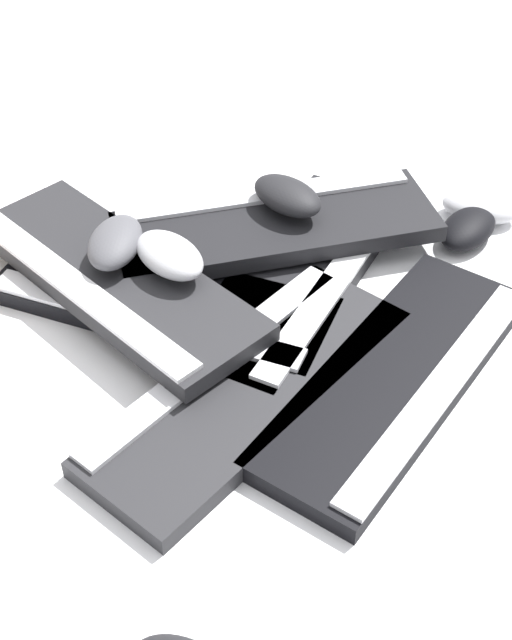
{
  "coord_description": "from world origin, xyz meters",
  "views": [
    {
      "loc": [
        0.4,
        -0.74,
        0.76
      ],
      "look_at": [
        0.05,
        -0.0,
        0.03
      ],
      "focal_mm": 50.0,
      "sensor_mm": 36.0,
      "label": 1
    }
  ],
  "objects_px": {
    "keyboard_4": "(114,278)",
    "keyboard_5": "(274,224)",
    "keyboard_1": "(298,276)",
    "mouse_6": "(287,196)",
    "mouse_4": "(169,255)",
    "keyboard_3": "(249,387)",
    "keyboard_2": "(163,301)",
    "mouse_3": "(115,242)",
    "mouse_0": "(480,207)",
    "mouse_2": "(468,228)",
    "keyboard_0": "(398,378)"
  },
  "relations": [
    {
      "from": "keyboard_4",
      "to": "mouse_0",
      "type": "distance_m",
      "value": 0.54
    },
    {
      "from": "keyboard_0",
      "to": "mouse_6",
      "type": "distance_m",
      "value": 0.32
    },
    {
      "from": "keyboard_3",
      "to": "mouse_0",
      "type": "relative_size",
      "value": 4.22
    },
    {
      "from": "mouse_0",
      "to": "mouse_4",
      "type": "distance_m",
      "value": 0.48
    },
    {
      "from": "keyboard_4",
      "to": "mouse_0",
      "type": "relative_size",
      "value": 4.22
    },
    {
      "from": "keyboard_1",
      "to": "mouse_6",
      "type": "xyz_separation_m",
      "value": [
        -0.05,
        0.08,
        0.07
      ]
    },
    {
      "from": "mouse_3",
      "to": "mouse_6",
      "type": "xyz_separation_m",
      "value": [
        0.16,
        0.19,
        0.0
      ]
    },
    {
      "from": "mouse_0",
      "to": "mouse_4",
      "type": "height_order",
      "value": "mouse_4"
    },
    {
      "from": "keyboard_1",
      "to": "mouse_0",
      "type": "xyz_separation_m",
      "value": [
        0.18,
        0.25,
        0.01
      ]
    },
    {
      "from": "mouse_4",
      "to": "keyboard_3",
      "type": "bearing_deg",
      "value": -9.4
    },
    {
      "from": "keyboard_4",
      "to": "mouse_4",
      "type": "height_order",
      "value": "mouse_4"
    },
    {
      "from": "keyboard_2",
      "to": "mouse_0",
      "type": "relative_size",
      "value": 4.08
    },
    {
      "from": "mouse_6",
      "to": "keyboard_3",
      "type": "bearing_deg",
      "value": 126.65
    },
    {
      "from": "keyboard_3",
      "to": "keyboard_2",
      "type": "bearing_deg",
      "value": 151.07
    },
    {
      "from": "keyboard_2",
      "to": "mouse_2",
      "type": "relative_size",
      "value": 4.08
    },
    {
      "from": "keyboard_4",
      "to": "mouse_6",
      "type": "height_order",
      "value": "mouse_6"
    },
    {
      "from": "keyboard_1",
      "to": "mouse_4",
      "type": "bearing_deg",
      "value": -141.24
    },
    {
      "from": "keyboard_3",
      "to": "keyboard_4",
      "type": "relative_size",
      "value": 1.0
    },
    {
      "from": "keyboard_5",
      "to": "mouse_2",
      "type": "bearing_deg",
      "value": 29.96
    },
    {
      "from": "keyboard_3",
      "to": "keyboard_4",
      "type": "height_order",
      "value": "keyboard_4"
    },
    {
      "from": "keyboard_2",
      "to": "keyboard_3",
      "type": "xyz_separation_m",
      "value": [
        0.17,
        -0.09,
        0.0
      ]
    },
    {
      "from": "mouse_3",
      "to": "keyboard_5",
      "type": "bearing_deg",
      "value": 122.49
    },
    {
      "from": "mouse_6",
      "to": "mouse_3",
      "type": "bearing_deg",
      "value": 71.83
    },
    {
      "from": "keyboard_3",
      "to": "keyboard_4",
      "type": "xyz_separation_m",
      "value": [
        -0.23,
        0.07,
        0.03
      ]
    },
    {
      "from": "keyboard_4",
      "to": "keyboard_5",
      "type": "xyz_separation_m",
      "value": [
        0.14,
        0.19,
        0.0
      ]
    },
    {
      "from": "keyboard_0",
      "to": "mouse_4",
      "type": "relative_size",
      "value": 4.18
    },
    {
      "from": "keyboard_5",
      "to": "mouse_3",
      "type": "relative_size",
      "value": 3.95
    },
    {
      "from": "keyboard_3",
      "to": "mouse_3",
      "type": "distance_m",
      "value": 0.27
    },
    {
      "from": "mouse_2",
      "to": "keyboard_0",
      "type": "bearing_deg",
      "value": 11.78
    },
    {
      "from": "keyboard_1",
      "to": "mouse_6",
      "type": "bearing_deg",
      "value": 123.78
    },
    {
      "from": "keyboard_5",
      "to": "keyboard_3",
      "type": "bearing_deg",
      "value": -71.39
    },
    {
      "from": "keyboard_2",
      "to": "keyboard_5",
      "type": "bearing_deg",
      "value": 66.39
    },
    {
      "from": "keyboard_2",
      "to": "keyboard_3",
      "type": "distance_m",
      "value": 0.19
    },
    {
      "from": "keyboard_0",
      "to": "keyboard_5",
      "type": "bearing_deg",
      "value": 143.25
    },
    {
      "from": "mouse_0",
      "to": "mouse_4",
      "type": "relative_size",
      "value": 1.0
    },
    {
      "from": "keyboard_3",
      "to": "mouse_2",
      "type": "bearing_deg",
      "value": 69.91
    },
    {
      "from": "keyboard_3",
      "to": "mouse_0",
      "type": "xyz_separation_m",
      "value": [
        0.15,
        0.47,
        0.01
      ]
    },
    {
      "from": "keyboard_3",
      "to": "mouse_6",
      "type": "height_order",
      "value": "mouse_6"
    },
    {
      "from": "keyboard_1",
      "to": "mouse_4",
      "type": "height_order",
      "value": "mouse_4"
    },
    {
      "from": "keyboard_5",
      "to": "mouse_3",
      "type": "xyz_separation_m",
      "value": [
        -0.15,
        -0.17,
        0.04
      ]
    },
    {
      "from": "mouse_2",
      "to": "mouse_6",
      "type": "xyz_separation_m",
      "value": [
        -0.23,
        -0.12,
        0.06
      ]
    },
    {
      "from": "keyboard_4",
      "to": "mouse_6",
      "type": "distance_m",
      "value": 0.26
    },
    {
      "from": "keyboard_2",
      "to": "mouse_0",
      "type": "distance_m",
      "value": 0.49
    },
    {
      "from": "keyboard_3",
      "to": "mouse_6",
      "type": "xyz_separation_m",
      "value": [
        -0.08,
        0.29,
        0.07
      ]
    },
    {
      "from": "keyboard_2",
      "to": "keyboard_3",
      "type": "height_order",
      "value": "same"
    },
    {
      "from": "keyboard_3",
      "to": "mouse_0",
      "type": "bearing_deg",
      "value": 72.06
    },
    {
      "from": "keyboard_1",
      "to": "mouse_2",
      "type": "bearing_deg",
      "value": 47.46
    },
    {
      "from": "keyboard_1",
      "to": "keyboard_4",
      "type": "xyz_separation_m",
      "value": [
        -0.2,
        -0.14,
        0.03
      ]
    },
    {
      "from": "mouse_3",
      "to": "mouse_6",
      "type": "distance_m",
      "value": 0.25
    },
    {
      "from": "keyboard_1",
      "to": "mouse_2",
      "type": "distance_m",
      "value": 0.26
    }
  ]
}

